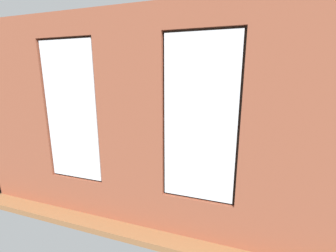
{
  "coord_description": "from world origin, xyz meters",
  "views": [
    {
      "loc": [
        -1.56,
        5.33,
        2.35
      ],
      "look_at": [
        0.11,
        0.4,
        1.14
      ],
      "focal_mm": 24.0,
      "sensor_mm": 36.0,
      "label": 1
    }
  ],
  "objects": [
    {
      "name": "media_console",
      "position": [
        2.69,
        0.52,
        0.23
      ],
      "size": [
        1.11,
        0.42,
        0.46
      ],
      "primitive_type": "cube",
      "color": "black",
      "rests_on": "ground_plane"
    },
    {
      "name": "potted_plant_corner_far_left",
      "position": [
        -2.49,
        1.89,
        0.58
      ],
      "size": [
        0.89,
        0.9,
        1.29
      ],
      "color": "brown",
      "rests_on": "ground_plane"
    },
    {
      "name": "remote_black",
      "position": [
        0.37,
        -0.02,
        0.43
      ],
      "size": [
        0.13,
        0.17,
        0.02
      ],
      "primitive_type": "cube",
      "rotation": [
        0.0,
        0.0,
        2.58
      ],
      "color": "black",
      "rests_on": "coffee_table"
    },
    {
      "name": "coffee_table",
      "position": [
        0.37,
        -0.02,
        0.37
      ],
      "size": [
        1.47,
        0.82,
        0.42
      ],
      "color": "olive",
      "rests_on": "ground_plane"
    },
    {
      "name": "cup_ceramic",
      "position": [
        0.81,
        0.1,
        0.46
      ],
      "size": [
        0.07,
        0.07,
        0.09
      ],
      "primitive_type": "cylinder",
      "color": "#33567F",
      "rests_on": "coffee_table"
    },
    {
      "name": "white_wall_right",
      "position": [
        2.99,
        0.2,
        1.62
      ],
      "size": [
        0.1,
        4.65,
        3.23
      ],
      "primitive_type": "cube",
      "color": "silver",
      "rests_on": "ground_plane"
    },
    {
      "name": "table_plant_small",
      "position": [
        0.55,
        -0.13,
        0.55
      ],
      "size": [
        0.14,
        0.14,
        0.24
      ],
      "color": "brown",
      "rests_on": "coffee_table"
    },
    {
      "name": "tv_flatscreen",
      "position": [
        2.69,
        0.52,
        0.83
      ],
      "size": [
        1.09,
        0.2,
        0.73
      ],
      "color": "black",
      "rests_on": "media_console"
    },
    {
      "name": "potted_plant_between_couches",
      "position": [
        -0.73,
        1.75,
        0.91
      ],
      "size": [
        1.03,
        1.02,
        1.54
      ],
      "color": "#9E5638",
      "rests_on": "ground_plane"
    },
    {
      "name": "potted_plant_mid_room_small",
      "position": [
        -0.72,
        -0.58,
        0.38
      ],
      "size": [
        0.34,
        0.34,
        0.56
      ],
      "color": "beige",
      "rests_on": "ground_plane"
    },
    {
      "name": "potted_plant_corner_near_left",
      "position": [
        -2.49,
        -1.83,
        0.76
      ],
      "size": [
        0.7,
        0.7,
        1.15
      ],
      "color": "#47423D",
      "rests_on": "ground_plane"
    },
    {
      "name": "papasan_chair",
      "position": [
        0.36,
        -1.52,
        0.44
      ],
      "size": [
        1.07,
        1.07,
        0.68
      ],
      "color": "olive",
      "rests_on": "ground_plane"
    },
    {
      "name": "remote_gray",
      "position": [
        0.26,
        0.1,
        0.43
      ],
      "size": [
        0.17,
        0.05,
        0.02
      ],
      "primitive_type": "cube",
      "rotation": [
        0.0,
        0.0,
        4.73
      ],
      "color": "#59595B",
      "rests_on": "coffee_table"
    },
    {
      "name": "brick_wall_with_windows",
      "position": [
        -0.0,
        2.44,
        1.58
      ],
      "size": [
        6.08,
        0.3,
        3.23
      ],
      "color": "#9E5138",
      "rests_on": "ground_plane"
    },
    {
      "name": "couch_by_window",
      "position": [
        0.71,
        1.8,
        0.33
      ],
      "size": [
        1.95,
        0.87,
        0.8
      ],
      "color": "black",
      "rests_on": "ground_plane"
    },
    {
      "name": "couch_left",
      "position": [
        -2.34,
        0.53,
        0.33
      ],
      "size": [
        0.89,
        1.75,
        0.8
      ],
      "rotation": [
        0.0,
        0.0,
        1.56
      ],
      "color": "black",
      "rests_on": "ground_plane"
    },
    {
      "name": "candle_jar",
      "position": [
        -0.03,
        -0.17,
        0.48
      ],
      "size": [
        0.08,
        0.08,
        0.13
      ],
      "primitive_type": "cylinder",
      "color": "#B7333D",
      "rests_on": "coffee_table"
    },
    {
      "name": "potted_plant_by_left_couch",
      "position": [
        -1.94,
        -0.79,
        0.33
      ],
      "size": [
        0.28,
        0.28,
        0.49
      ],
      "color": "#9E5638",
      "rests_on": "ground_plane"
    },
    {
      "name": "potted_plant_foreground_right",
      "position": [
        2.39,
        -1.79,
        0.75
      ],
      "size": [
        1.02,
        1.06,
        1.27
      ],
      "color": "#47423D",
      "rests_on": "ground_plane"
    },
    {
      "name": "potted_plant_near_tv",
      "position": [
        2.14,
        1.53,
        0.6
      ],
      "size": [
        0.71,
        0.73,
        1.24
      ],
      "color": "beige",
      "rests_on": "ground_plane"
    },
    {
      "name": "ground_plane",
      "position": [
        0.0,
        0.0,
        -0.05
      ],
      "size": [
        6.68,
        5.65,
        0.1
      ],
      "primitive_type": "cube",
      "color": "#99663D"
    }
  ]
}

